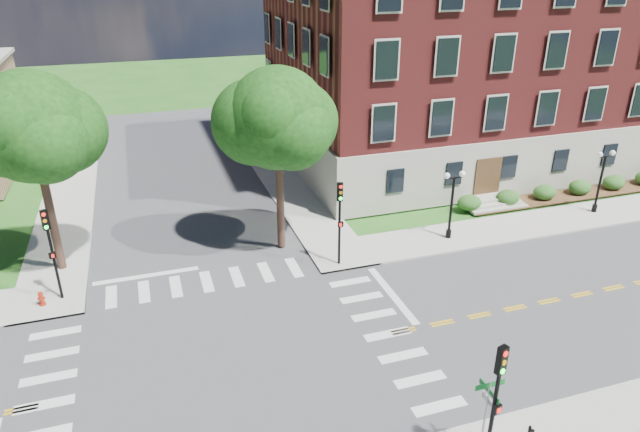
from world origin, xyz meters
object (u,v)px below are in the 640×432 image
object	(u,v)px
traffic_signal_se	(497,392)
twin_lamp_west	(452,201)
twin_lamp_east	(601,178)
fire_hydrant	(41,299)
traffic_signal_ne	(340,213)
street_sign_pole	(487,404)
traffic_signal_nw	(50,243)

from	to	relation	value
traffic_signal_se	twin_lamp_west	world-z (taller)	traffic_signal_se
twin_lamp_east	fire_hydrant	size ratio (longest dim) A/B	5.64
traffic_signal_ne	twin_lamp_west	size ratio (longest dim) A/B	1.13
traffic_signal_ne	street_sign_pole	distance (m)	14.02
traffic_signal_ne	traffic_signal_nw	xyz separation A→B (m)	(-14.36, 1.04, 0.00)
street_sign_pole	traffic_signal_se	bearing A→B (deg)	-95.65
traffic_signal_se	traffic_signal_nw	world-z (taller)	same
traffic_signal_nw	twin_lamp_east	world-z (taller)	traffic_signal_nw
traffic_signal_se	twin_lamp_east	bearing A→B (deg)	40.33
street_sign_pole	twin_lamp_west	bearing A→B (deg)	63.98
traffic_signal_nw	twin_lamp_east	xyz separation A→B (m)	(32.98, 0.32, -0.66)
twin_lamp_west	twin_lamp_east	world-z (taller)	same
twin_lamp_west	street_sign_pole	bearing A→B (deg)	-116.02
traffic_signal_ne	fire_hydrant	bearing A→B (deg)	177.59
fire_hydrant	twin_lamp_west	bearing A→B (deg)	0.85
traffic_signal_ne	fire_hydrant	world-z (taller)	traffic_signal_ne
traffic_signal_nw	street_sign_pole	xyz separation A→B (m)	(14.46, -15.03, -0.88)
traffic_signal_ne	twin_lamp_east	distance (m)	18.68
street_sign_pole	traffic_signal_nw	bearing A→B (deg)	133.89
traffic_signal_ne	street_sign_pole	xyz separation A→B (m)	(0.10, -14.00, -0.88)
traffic_signal_nw	twin_lamp_east	bearing A→B (deg)	0.55
traffic_signal_ne	twin_lamp_east	world-z (taller)	traffic_signal_ne
traffic_signal_nw	twin_lamp_west	world-z (taller)	traffic_signal_nw
twin_lamp_east	street_sign_pole	xyz separation A→B (m)	(-18.52, -15.35, -0.21)
twin_lamp_west	fire_hydrant	bearing A→B (deg)	-179.15
traffic_signal_se	traffic_signal_ne	distance (m)	14.40
traffic_signal_ne	fire_hydrant	xyz separation A→B (m)	(-15.22, 0.64, -2.72)
traffic_signal_se	twin_lamp_west	distance (m)	17.05
traffic_signal_se	fire_hydrant	xyz separation A→B (m)	(-15.28, 15.04, -2.72)
traffic_signal_se	twin_lamp_west	bearing A→B (deg)	64.45
traffic_signal_se	street_sign_pole	xyz separation A→B (m)	(0.04, 0.40, -0.88)
fire_hydrant	street_sign_pole	bearing A→B (deg)	-43.69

